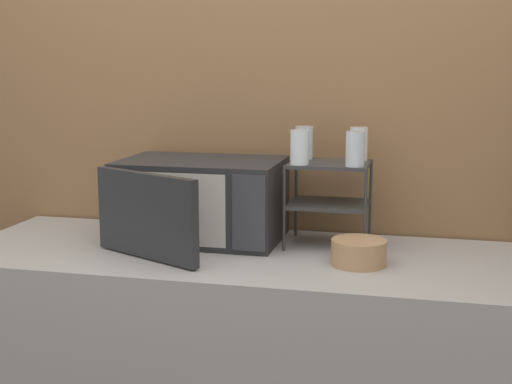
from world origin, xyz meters
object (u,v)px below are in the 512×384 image
(microwave, at_px, (198,201))
(dish_rack, at_px, (329,186))
(glass_front_left, at_px, (300,147))
(glass_back_right, at_px, (359,144))
(glass_back_left, at_px, (304,143))
(glass_front_right, at_px, (355,149))
(bowl, at_px, (359,253))

(microwave, relative_size, dish_rack, 2.03)
(glass_front_left, bearing_deg, glass_back_right, 39.65)
(glass_back_left, bearing_deg, glass_front_right, -36.21)
(glass_back_right, bearing_deg, microwave, -168.66)
(dish_rack, distance_m, glass_front_right, 0.18)
(glass_back_left, xyz_separation_m, bowl, (0.22, -0.28, -0.30))
(microwave, xyz_separation_m, bowl, (0.58, -0.18, -0.10))
(glass_front_left, bearing_deg, glass_back_left, 93.50)
(microwave, distance_m, glass_back_right, 0.59)
(glass_front_right, bearing_deg, glass_front_left, -179.97)
(glass_back_right, bearing_deg, dish_rack, -139.42)
(microwave, relative_size, glass_front_left, 5.15)
(dish_rack, height_order, bowl, dish_rack)
(glass_back_left, bearing_deg, bowl, -51.80)
(dish_rack, distance_m, glass_front_left, 0.18)
(microwave, height_order, bowl, microwave)
(glass_back_right, bearing_deg, bowl, -83.06)
(glass_back_left, distance_m, bowl, 0.47)
(glass_front_right, height_order, bowl, glass_front_right)
(bowl, bearing_deg, glass_front_right, 102.83)
(glass_front_left, bearing_deg, dish_rack, 38.70)
(bowl, bearing_deg, microwave, 162.40)
(glass_front_right, relative_size, bowl, 0.66)
(microwave, distance_m, glass_front_right, 0.58)
(glass_back_right, relative_size, bowl, 0.66)
(glass_back_right, bearing_deg, glass_back_left, -177.27)
(glass_front_left, relative_size, bowl, 0.66)
(glass_back_right, distance_m, bowl, 0.42)
(microwave, height_order, dish_rack, dish_rack)
(microwave, relative_size, glass_back_left, 5.15)
(glass_front_right, xyz_separation_m, glass_back_left, (-0.19, 0.14, 0.00))
(dish_rack, bearing_deg, glass_front_left, -141.30)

